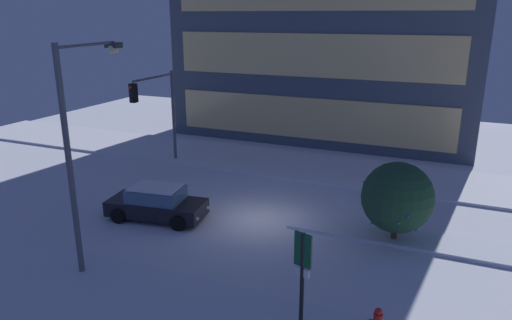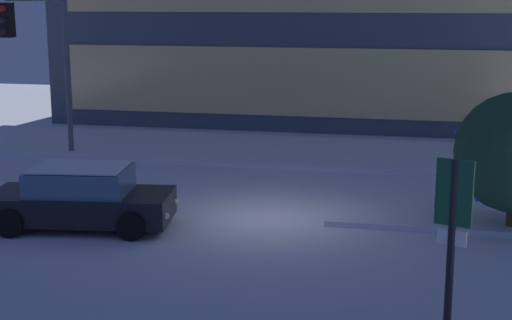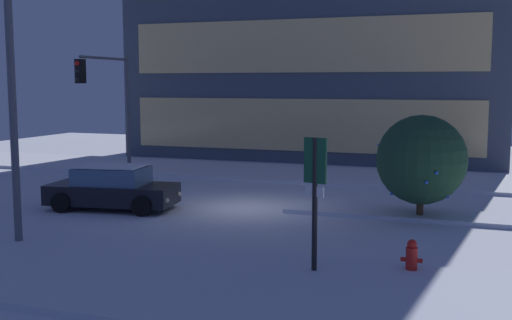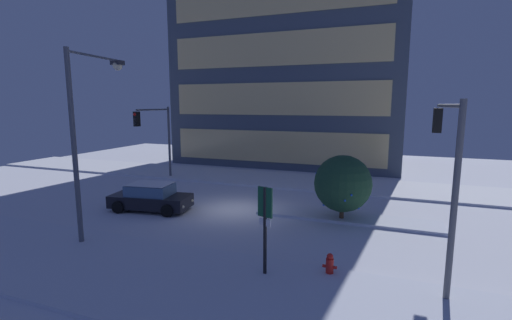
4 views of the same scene
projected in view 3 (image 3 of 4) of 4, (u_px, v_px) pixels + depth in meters
ground at (246, 208)px, 21.60m from camera, size 52.00×52.00×0.00m
curb_strip_near at (120, 272)px, 14.07m from camera, size 52.00×5.20×0.14m
curb_strip_far at (307, 175)px, 29.12m from camera, size 52.00×5.20×0.14m
median_strip at (426, 215)px, 20.12m from camera, size 9.00×1.80×0.14m
car_near at (112, 188)px, 21.40m from camera, size 4.55×2.47×1.49m
traffic_light_corner_far_left at (108, 92)px, 28.19m from camera, size 0.32×4.06×5.55m
street_lamp_arched at (31, 49)px, 16.96m from camera, size 0.77×3.47×7.89m
fire_hydrant at (412, 258)px, 14.02m from camera, size 0.48×0.26×0.82m
parking_info_sign at (315, 188)px, 13.78m from camera, size 0.54×0.21×3.09m
decorated_tree_median at (421, 160)px, 19.65m from camera, size 2.80×2.80×3.29m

